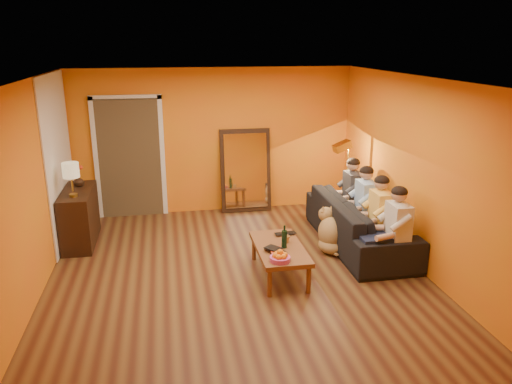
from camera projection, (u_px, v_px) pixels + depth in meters
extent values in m
cube|color=brown|center=(237.00, 274.00, 6.79)|extent=(5.00, 5.50, 0.00)
cube|color=white|center=(235.00, 79.00, 6.02)|extent=(5.00, 5.50, 0.00)
cube|color=orange|center=(214.00, 141.00, 8.99)|extent=(5.00, 0.00, 2.60)
cube|color=orange|center=(30.00, 193.00, 5.97)|extent=(0.00, 5.50, 2.60)
cube|color=orange|center=(416.00, 173.00, 6.84)|extent=(0.00, 5.50, 2.60)
cube|color=white|center=(59.00, 160.00, 7.62)|extent=(0.02, 1.90, 2.58)
cube|color=#3F2D19|center=(130.00, 157.00, 8.88)|extent=(1.06, 0.30, 2.10)
cube|color=white|center=(96.00, 160.00, 8.66)|extent=(0.08, 0.06, 2.20)
cube|color=white|center=(163.00, 157.00, 8.86)|extent=(0.08, 0.06, 2.20)
cube|color=white|center=(125.00, 97.00, 8.45)|extent=(1.22, 0.06, 0.08)
cube|color=black|center=(246.00, 170.00, 9.13)|extent=(0.92, 0.27, 1.51)
cube|color=white|center=(246.00, 171.00, 9.09)|extent=(0.78, 0.21, 1.35)
cube|color=black|center=(80.00, 217.00, 7.73)|extent=(0.44, 1.18, 0.85)
imported|color=black|center=(359.00, 222.00, 7.67)|extent=(2.50, 0.98, 0.73)
cylinder|color=black|center=(284.00, 237.00, 6.55)|extent=(0.07, 0.07, 0.31)
imported|color=#B27F3F|center=(286.00, 239.00, 6.76)|extent=(0.11, 0.11, 0.09)
imported|color=black|center=(286.00, 235.00, 6.99)|extent=(0.32, 0.23, 0.02)
imported|color=black|center=(270.00, 253.00, 6.41)|extent=(0.27, 0.30, 0.02)
imported|color=red|center=(270.00, 251.00, 6.42)|extent=(0.16, 0.22, 0.02)
imported|color=black|center=(270.00, 250.00, 6.39)|extent=(0.25, 0.26, 0.02)
imported|color=black|center=(79.00, 181.00, 7.81)|extent=(0.16, 0.16, 0.17)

